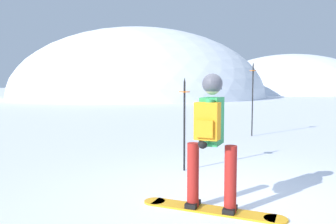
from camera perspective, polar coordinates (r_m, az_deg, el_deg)
The scene contains 7 objects.
ground_plane at distance 4.87m, azimuth 11.34°, elevation -14.40°, with size 300.00×300.00×0.00m, color white.
ridge_peak_main at distance 40.31m, azimuth -4.61°, elevation 2.44°, with size 29.22×26.30×15.95m.
ridge_peak_far at distance 60.14m, azimuth 19.72°, elevation 2.92°, with size 27.12×24.41×12.89m.
snowboarder_main at distance 4.21m, azimuth 7.21°, elevation -4.45°, with size 1.50×1.25×1.71m.
piste_marker_near at distance 6.19m, azimuth 2.76°, elevation -0.93°, with size 0.20×0.20×1.70m.
piste_marker_far at distance 10.63m, azimuth 13.98°, elevation 2.88°, with size 0.20×0.20×2.25m.
rock_dark at distance 11.68m, azimuth 6.79°, elevation -3.13°, with size 0.62×0.53×0.43m.
Camera 1 is at (-2.11, -4.09, 1.59)m, focal length 36.42 mm.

